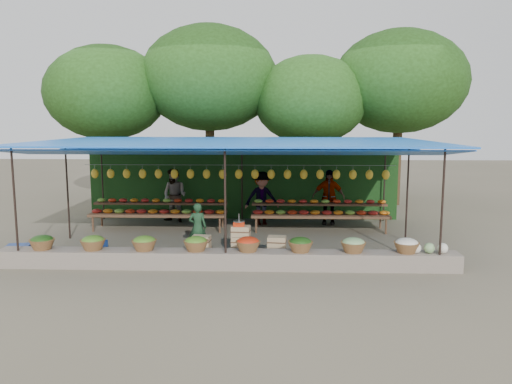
{
  "coord_description": "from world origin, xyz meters",
  "views": [
    {
      "loc": [
        1.09,
        -13.87,
        3.36
      ],
      "look_at": [
        0.58,
        0.2,
        1.36
      ],
      "focal_mm": 35.0,
      "sensor_mm": 36.0,
      "label": 1
    }
  ],
  "objects_px": {
    "blue_crate_front": "(19,251)",
    "crate_counter": "(240,244)",
    "weighing_scale": "(239,223)",
    "blue_crate_back": "(97,246)",
    "vendor_seated": "(198,227)"
  },
  "relations": [
    {
      "from": "vendor_seated",
      "to": "blue_crate_back",
      "type": "height_order",
      "value": "vendor_seated"
    },
    {
      "from": "vendor_seated",
      "to": "weighing_scale",
      "type": "bearing_deg",
      "value": 162.0
    },
    {
      "from": "vendor_seated",
      "to": "crate_counter",
      "type": "bearing_deg",
      "value": 162.29
    },
    {
      "from": "blue_crate_front",
      "to": "crate_counter",
      "type": "bearing_deg",
      "value": -8.14
    },
    {
      "from": "crate_counter",
      "to": "vendor_seated",
      "type": "relative_size",
      "value": 1.85
    },
    {
      "from": "weighing_scale",
      "to": "blue_crate_back",
      "type": "bearing_deg",
      "value": 174.45
    },
    {
      "from": "weighing_scale",
      "to": "vendor_seated",
      "type": "bearing_deg",
      "value": 160.58
    },
    {
      "from": "vendor_seated",
      "to": "blue_crate_front",
      "type": "height_order",
      "value": "vendor_seated"
    },
    {
      "from": "crate_counter",
      "to": "blue_crate_front",
      "type": "bearing_deg",
      "value": -176.36
    },
    {
      "from": "weighing_scale",
      "to": "blue_crate_front",
      "type": "distance_m",
      "value": 5.51
    },
    {
      "from": "crate_counter",
      "to": "blue_crate_front",
      "type": "xyz_separation_m",
      "value": [
        -5.47,
        -0.35,
        -0.15
      ]
    },
    {
      "from": "weighing_scale",
      "to": "blue_crate_back",
      "type": "relative_size",
      "value": 0.67
    },
    {
      "from": "weighing_scale",
      "to": "blue_crate_front",
      "type": "bearing_deg",
      "value": -176.35
    },
    {
      "from": "weighing_scale",
      "to": "vendor_seated",
      "type": "relative_size",
      "value": 0.24
    },
    {
      "from": "crate_counter",
      "to": "blue_crate_back",
      "type": "distance_m",
      "value": 3.79
    }
  ]
}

